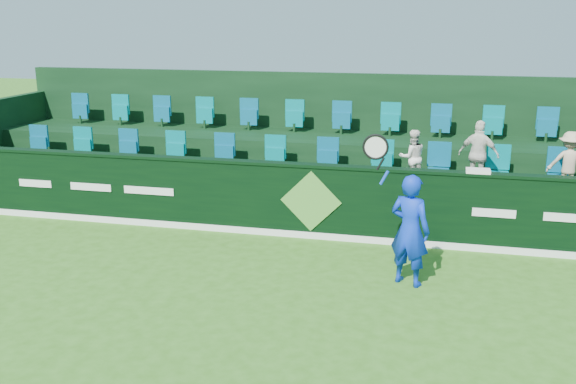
% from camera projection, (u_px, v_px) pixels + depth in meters
% --- Properties ---
extents(ground, '(60.00, 60.00, 0.00)m').
position_uv_depth(ground, '(249.00, 342.00, 7.86)').
color(ground, '#316518').
rests_on(ground, ground).
extents(sponsor_hoarding, '(16.00, 0.25, 1.35)m').
position_uv_depth(sponsor_hoarding, '(312.00, 201.00, 11.43)').
color(sponsor_hoarding, black).
rests_on(sponsor_hoarding, ground).
extents(stand_tier_front, '(16.00, 2.00, 0.80)m').
position_uv_depth(stand_tier_front, '(323.00, 199.00, 12.54)').
color(stand_tier_front, black).
rests_on(stand_tier_front, ground).
extents(stand_tier_back, '(16.00, 1.80, 1.30)m').
position_uv_depth(stand_tier_back, '(338.00, 166.00, 14.26)').
color(stand_tier_back, black).
rests_on(stand_tier_back, ground).
extents(stand_rear, '(16.00, 4.10, 2.60)m').
position_uv_depth(stand_rear, '(342.00, 137.00, 14.53)').
color(stand_rear, black).
rests_on(stand_rear, ground).
extents(seat_row_front, '(13.50, 0.50, 0.60)m').
position_uv_depth(seat_row_front, '(327.00, 160.00, 12.73)').
color(seat_row_front, '#075574').
rests_on(seat_row_front, stand_tier_front).
extents(seat_row_back, '(13.50, 0.50, 0.60)m').
position_uv_depth(seat_row_back, '(341.00, 121.00, 14.29)').
color(seat_row_back, '#075574').
rests_on(seat_row_back, stand_tier_back).
extents(tennis_player, '(1.15, 0.61, 2.32)m').
position_uv_depth(tennis_player, '(409.00, 229.00, 9.36)').
color(tennis_player, '#0B2EC4').
rests_on(tennis_player, ground).
extents(spectator_left, '(0.60, 0.54, 1.04)m').
position_uv_depth(spectator_left, '(412.00, 157.00, 11.95)').
color(spectator_left, white).
rests_on(spectator_left, stand_tier_front).
extents(spectator_middle, '(0.79, 0.52, 1.25)m').
position_uv_depth(spectator_middle, '(479.00, 155.00, 11.66)').
color(spectator_middle, white).
rests_on(spectator_middle, stand_tier_front).
extents(spectator_right, '(0.75, 0.47, 1.11)m').
position_uv_depth(spectator_right, '(569.00, 163.00, 11.34)').
color(spectator_right, '#C5AD8B').
rests_on(spectator_right, stand_tier_front).
extents(towel, '(0.39, 0.26, 0.06)m').
position_uv_depth(towel, '(478.00, 171.00, 10.63)').
color(towel, white).
rests_on(towel, sponsor_hoarding).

